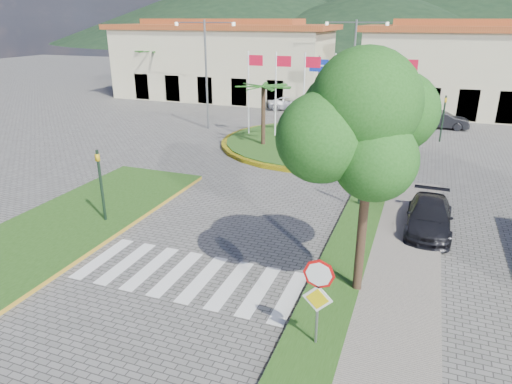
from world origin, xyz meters
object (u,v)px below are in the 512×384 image
(roundabout_island, at_px, (315,143))
(deciduous_tree, at_px, (371,131))
(car_dark_a, at_px, (271,97))
(car_side_right, at_px, (429,217))
(stop_sign, at_px, (318,290))
(car_dark_b, at_px, (442,120))
(white_van, at_px, (291,103))

(roundabout_island, bearing_deg, deciduous_tree, -72.09)
(car_dark_a, bearing_deg, car_side_right, -129.50)
(roundabout_island, distance_m, stop_sign, 20.69)
(roundabout_island, bearing_deg, stop_sign, -76.27)
(car_dark_b, relative_size, car_side_right, 0.94)
(deciduous_tree, height_order, car_dark_a, deciduous_tree)
(stop_sign, relative_size, car_side_right, 0.62)
(stop_sign, distance_m, car_dark_b, 28.69)
(roundabout_island, height_order, car_dark_a, roundabout_island)
(white_van, bearing_deg, deciduous_tree, 178.13)
(deciduous_tree, distance_m, car_dark_a, 34.34)
(car_dark_a, relative_size, car_dark_b, 0.99)
(roundabout_island, height_order, deciduous_tree, deciduous_tree)
(car_dark_b, xyz_separation_m, car_side_right, (-0.59, -19.93, -0.04))
(white_van, height_order, car_side_right, car_side_right)
(stop_sign, relative_size, car_dark_b, 0.66)
(deciduous_tree, height_order, car_dark_b, deciduous_tree)
(roundabout_island, relative_size, car_dark_a, 3.17)
(car_dark_b, distance_m, car_side_right, 19.94)
(car_side_right, bearing_deg, deciduous_tree, -109.30)
(roundabout_island, bearing_deg, car_dark_b, 46.29)
(white_van, relative_size, car_side_right, 1.03)
(roundabout_island, bearing_deg, white_van, 113.58)
(deciduous_tree, bearing_deg, stop_sign, -101.18)
(roundabout_island, xyz_separation_m, deciduous_tree, (5.50, -17.00, 5.00))
(stop_sign, bearing_deg, car_dark_b, 83.62)
(stop_sign, bearing_deg, roundabout_island, 103.73)
(car_dark_a, distance_m, car_dark_b, 17.10)
(car_side_right, bearing_deg, white_van, 119.07)
(roundabout_island, height_order, car_dark_b, roundabout_island)
(roundabout_island, relative_size, white_van, 2.88)
(deciduous_tree, distance_m, car_dark_b, 25.98)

